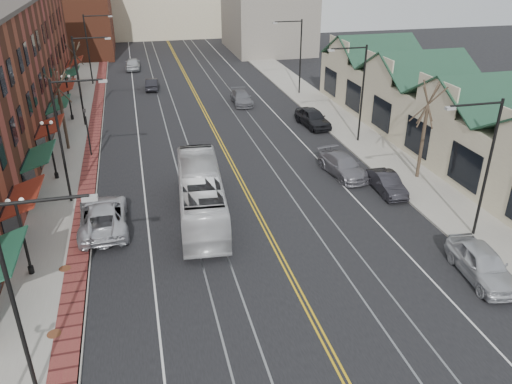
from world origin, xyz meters
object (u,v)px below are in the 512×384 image
parked_suv (103,216)px  parked_car_c (343,166)px  transit_bus (201,194)px  parked_car_b (387,183)px  parked_car_a (482,263)px  parked_car_d (313,118)px

parked_suv → parked_car_c: bearing=-168.2°
transit_bus → parked_car_b: 12.75m
transit_bus → parked_car_c: (10.96, 3.70, -0.78)m
parked_suv → parked_car_c: (16.80, 3.87, -0.10)m
parked_suv → parked_car_b: (18.56, 0.44, -0.16)m
parked_car_a → parked_car_b: 10.08m
parked_car_c → parked_car_d: (1.62, 10.98, 0.09)m
transit_bus → parked_car_b: size_ratio=2.67×
parked_car_b → parked_car_c: (-1.76, 3.43, 0.07)m
parked_car_a → parked_car_d: parked_car_d is taller
parked_suv → parked_car_a: 20.95m
transit_bus → parked_car_b: bearing=-174.1°
parked_car_d → parked_car_c: bearing=-104.7°
transit_bus → parked_suv: size_ratio=1.82×
parked_car_b → parked_car_c: 3.86m
parked_car_c → parked_car_d: 11.10m
transit_bus → parked_car_d: transit_bus is taller
transit_bus → parked_car_c: 11.59m
parked_car_a → parked_car_b: parked_car_a is taller
parked_car_c → parked_car_d: parked_car_d is taller
parked_car_b → parked_car_c: parked_car_c is taller
transit_bus → parked_car_d: 19.34m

